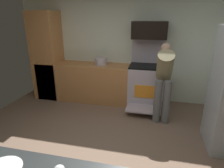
{
  "coord_description": "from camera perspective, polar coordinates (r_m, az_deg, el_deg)",
  "views": [
    {
      "loc": [
        0.7,
        -2.25,
        1.97
      ],
      "look_at": [
        0.12,
        0.3,
        1.05
      ],
      "focal_mm": 30.86,
      "sensor_mm": 36.0,
      "label": 1
    }
  ],
  "objects": [
    {
      "name": "wall_back",
      "position": [
        4.69,
        4.24,
        11.11
      ],
      "size": [
        5.2,
        0.12,
        2.6
      ],
      "primitive_type": "cube",
      "color": "silver",
      "rests_on": "ground"
    },
    {
      "name": "microwave",
      "position": [
        4.32,
        11.04,
        15.38
      ],
      "size": [
        0.74,
        0.38,
        0.37
      ],
      "primitive_type": "cube",
      "color": "black",
      "rests_on": "oven_range"
    },
    {
      "name": "person_cook",
      "position": [
        3.77,
        15.12,
        1.9
      ],
      "size": [
        0.31,
        0.6,
        1.49
      ],
      "color": "slate",
      "rests_on": "ground"
    },
    {
      "name": "lower_cabinet_run",
      "position": [
        4.77,
        -7.44,
        0.62
      ],
      "size": [
        2.4,
        0.6,
        0.9
      ],
      "primitive_type": "cube",
      "color": "#BC7D46",
      "rests_on": "ground"
    },
    {
      "name": "oven_range",
      "position": [
        4.46,
        10.02,
        -0.06
      ],
      "size": [
        0.76,
        1.05,
        1.51
      ],
      "color": "#BEB2BE",
      "rests_on": "ground"
    },
    {
      "name": "ground_plane",
      "position": [
        3.08,
        -3.61,
        -20.71
      ],
      "size": [
        5.2,
        4.8,
        0.02
      ],
      "primitive_type": "cube",
      "color": "#7B604D"
    },
    {
      "name": "stock_pot",
      "position": [
        4.51,
        -3.3,
        6.77
      ],
      "size": [
        0.28,
        0.28,
        0.18
      ],
      "primitive_type": "cylinder",
      "color": "#BEB3BB",
      "rests_on": "lower_cabinet_run"
    },
    {
      "name": "cabinet_column",
      "position": [
        5.05,
        -18.56,
        7.87
      ],
      "size": [
        0.6,
        0.6,
        2.1
      ],
      "primitive_type": "cube",
      "color": "#BC7D46",
      "rests_on": "ground"
    }
  ]
}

